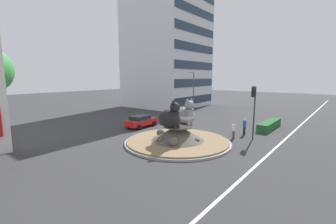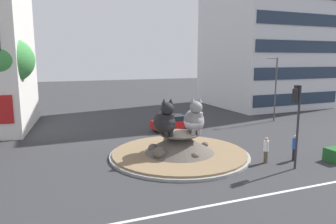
{
  "view_description": "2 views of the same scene",
  "coord_description": "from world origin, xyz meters",
  "px_view_note": "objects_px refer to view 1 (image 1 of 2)",
  "views": [
    {
      "loc": [
        -16.79,
        -12.39,
        6.2
      ],
      "look_at": [
        2.84,
        3.47,
        2.28
      ],
      "focal_mm": 24.42,
      "sensor_mm": 36.0,
      "label": 1
    },
    {
      "loc": [
        -8.61,
        -19.86,
        6.9
      ],
      "look_at": [
        -0.62,
        0.64,
        3.12
      ],
      "focal_mm": 33.66,
      "sensor_mm": 36.0,
      "label": 2
    }
  ],
  "objects_px": {
    "cat_statue_grey": "(186,114)",
    "traffic_light_mast": "(254,101)",
    "cat_statue_black": "(171,117)",
    "sedan_on_far_lane": "(141,121)",
    "office_tower": "(168,42)",
    "streetlight_arm": "(193,90)",
    "pedestrian_blue_shirt": "(244,126)",
    "pedestrian_white_shirt": "(234,130)"
  },
  "relations": [
    {
      "from": "cat_statue_grey",
      "to": "pedestrian_blue_shirt",
      "type": "relative_size",
      "value": 1.51
    },
    {
      "from": "sedan_on_far_lane",
      "to": "office_tower",
      "type": "bearing_deg",
      "value": 26.97
    },
    {
      "from": "traffic_light_mast",
      "to": "office_tower",
      "type": "height_order",
      "value": "office_tower"
    },
    {
      "from": "cat_statue_black",
      "to": "traffic_light_mast",
      "type": "relative_size",
      "value": 0.49
    },
    {
      "from": "streetlight_arm",
      "to": "traffic_light_mast",
      "type": "bearing_deg",
      "value": 57.01
    },
    {
      "from": "pedestrian_white_shirt",
      "to": "office_tower",
      "type": "bearing_deg",
      "value": 162.76
    },
    {
      "from": "cat_statue_black",
      "to": "pedestrian_blue_shirt",
      "type": "bearing_deg",
      "value": 64.99
    },
    {
      "from": "pedestrian_white_shirt",
      "to": "cat_statue_black",
      "type": "bearing_deg",
      "value": -100.76
    },
    {
      "from": "traffic_light_mast",
      "to": "pedestrian_blue_shirt",
      "type": "bearing_deg",
      "value": -54.72
    },
    {
      "from": "pedestrian_blue_shirt",
      "to": "streetlight_arm",
      "type": "bearing_deg",
      "value": -50.15
    },
    {
      "from": "cat_statue_black",
      "to": "pedestrian_blue_shirt",
      "type": "xyz_separation_m",
      "value": [
        7.99,
        -3.76,
        -1.66
      ]
    },
    {
      "from": "cat_statue_grey",
      "to": "traffic_light_mast",
      "type": "relative_size",
      "value": 0.51
    },
    {
      "from": "cat_statue_grey",
      "to": "sedan_on_far_lane",
      "type": "xyz_separation_m",
      "value": [
        1.56,
        7.75,
        -1.83
      ]
    },
    {
      "from": "traffic_light_mast",
      "to": "sedan_on_far_lane",
      "type": "bearing_deg",
      "value": 3.9
    },
    {
      "from": "cat_statue_black",
      "to": "streetlight_arm",
      "type": "bearing_deg",
      "value": 116.62
    },
    {
      "from": "cat_statue_black",
      "to": "office_tower",
      "type": "relative_size",
      "value": 0.1
    },
    {
      "from": "office_tower",
      "to": "pedestrian_white_shirt",
      "type": "height_order",
      "value": "office_tower"
    },
    {
      "from": "cat_statue_black",
      "to": "traffic_light_mast",
      "type": "distance_m",
      "value": 8.49
    },
    {
      "from": "pedestrian_blue_shirt",
      "to": "pedestrian_white_shirt",
      "type": "height_order",
      "value": "pedestrian_blue_shirt"
    },
    {
      "from": "streetlight_arm",
      "to": "pedestrian_blue_shirt",
      "type": "xyz_separation_m",
      "value": [
        -7.66,
        -11.54,
        -3.08
      ]
    },
    {
      "from": "traffic_light_mast",
      "to": "pedestrian_blue_shirt",
      "type": "relative_size",
      "value": 2.95
    },
    {
      "from": "streetlight_arm",
      "to": "sedan_on_far_lane",
      "type": "bearing_deg",
      "value": 2.74
    },
    {
      "from": "pedestrian_white_shirt",
      "to": "sedan_on_far_lane",
      "type": "height_order",
      "value": "pedestrian_white_shirt"
    },
    {
      "from": "office_tower",
      "to": "sedan_on_far_lane",
      "type": "height_order",
      "value": "office_tower"
    },
    {
      "from": "office_tower",
      "to": "sedan_on_far_lane",
      "type": "bearing_deg",
      "value": -150.88
    },
    {
      "from": "pedestrian_blue_shirt",
      "to": "pedestrian_white_shirt",
      "type": "relative_size",
      "value": 1.02
    },
    {
      "from": "traffic_light_mast",
      "to": "pedestrian_white_shirt",
      "type": "relative_size",
      "value": 3.0
    },
    {
      "from": "traffic_light_mast",
      "to": "pedestrian_white_shirt",
      "type": "xyz_separation_m",
      "value": [
        -0.91,
        1.52,
        -2.91
      ]
    },
    {
      "from": "cat_statue_black",
      "to": "pedestrian_white_shirt",
      "type": "xyz_separation_m",
      "value": [
        5.85,
        -3.46,
        -1.68
      ]
    },
    {
      "from": "cat_statue_black",
      "to": "pedestrian_blue_shirt",
      "type": "distance_m",
      "value": 8.98
    },
    {
      "from": "traffic_light_mast",
      "to": "streetlight_arm",
      "type": "height_order",
      "value": "streetlight_arm"
    },
    {
      "from": "cat_statue_grey",
      "to": "pedestrian_white_shirt",
      "type": "xyz_separation_m",
      "value": [
        3.68,
        -3.31,
        -1.68
      ]
    },
    {
      "from": "pedestrian_blue_shirt",
      "to": "pedestrian_white_shirt",
      "type": "bearing_deg",
      "value": 65.65
    },
    {
      "from": "streetlight_arm",
      "to": "cat_statue_grey",
      "type": "bearing_deg",
      "value": 32.33
    },
    {
      "from": "cat_statue_grey",
      "to": "streetlight_arm",
      "type": "distance_m",
      "value": 15.71
    },
    {
      "from": "cat_statue_grey",
      "to": "pedestrian_blue_shirt",
      "type": "height_order",
      "value": "cat_statue_grey"
    },
    {
      "from": "streetlight_arm",
      "to": "pedestrian_blue_shirt",
      "type": "bearing_deg",
      "value": 58.28
    },
    {
      "from": "traffic_light_mast",
      "to": "pedestrian_white_shirt",
      "type": "height_order",
      "value": "traffic_light_mast"
    },
    {
      "from": "streetlight_arm",
      "to": "pedestrian_white_shirt",
      "type": "xyz_separation_m",
      "value": [
        -9.8,
        -11.25,
        -3.1
      ]
    },
    {
      "from": "office_tower",
      "to": "sedan_on_far_lane",
      "type": "relative_size",
      "value": 6.14
    },
    {
      "from": "streetlight_arm",
      "to": "pedestrian_blue_shirt",
      "type": "height_order",
      "value": "streetlight_arm"
    },
    {
      "from": "traffic_light_mast",
      "to": "streetlight_arm",
      "type": "bearing_deg",
      "value": -44.52
    }
  ]
}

